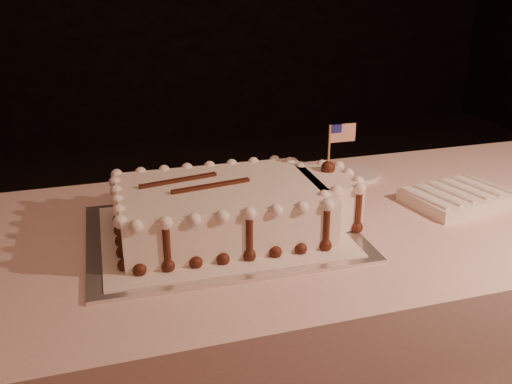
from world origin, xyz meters
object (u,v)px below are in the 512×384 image
object	(u,v)px
sheet_cake	(235,207)
napkin_stack	(456,197)
side_plate	(352,174)
cake_board	(222,232)
banquet_table	(293,353)

from	to	relation	value
sheet_cake	napkin_stack	distance (m)	0.58
side_plate	napkin_stack	bearing A→B (deg)	-58.26
cake_board	sheet_cake	distance (m)	0.07
banquet_table	cake_board	bearing A→B (deg)	-175.99
banquet_table	sheet_cake	size ratio (longest dim) A/B	4.26
napkin_stack	side_plate	world-z (taller)	napkin_stack
sheet_cake	side_plate	distance (m)	0.49
cake_board	napkin_stack	bearing A→B (deg)	1.33
side_plate	banquet_table	bearing A→B (deg)	-136.96
sheet_cake	napkin_stack	size ratio (longest dim) A/B	2.13
banquet_table	cake_board	size ratio (longest dim) A/B	4.09
banquet_table	napkin_stack	bearing A→B (deg)	-2.06
banquet_table	side_plate	world-z (taller)	side_plate
napkin_stack	side_plate	size ratio (longest dim) A/B	1.73
sheet_cake	napkin_stack	bearing A→B (deg)	-0.16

